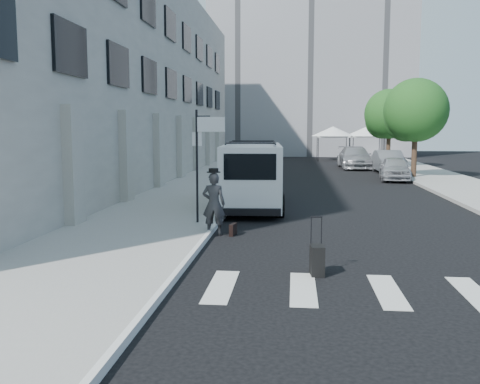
% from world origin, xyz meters
% --- Properties ---
extents(ground, '(120.00, 120.00, 0.00)m').
position_xyz_m(ground, '(0.00, 0.00, 0.00)').
color(ground, black).
rests_on(ground, ground).
extents(sidewalk_left, '(4.50, 48.00, 0.15)m').
position_xyz_m(sidewalk_left, '(-4.25, 16.00, 0.07)').
color(sidewalk_left, gray).
rests_on(sidewalk_left, ground).
extents(sidewalk_right, '(4.00, 56.00, 0.15)m').
position_xyz_m(sidewalk_right, '(9.00, 20.00, 0.07)').
color(sidewalk_right, gray).
rests_on(sidewalk_right, ground).
extents(building_left, '(10.00, 44.00, 12.00)m').
position_xyz_m(building_left, '(-11.50, 18.00, 6.00)').
color(building_left, gray).
rests_on(building_left, ground).
extents(building_far, '(22.00, 12.00, 25.00)m').
position_xyz_m(building_far, '(2.00, 50.00, 12.50)').
color(building_far, slate).
rests_on(building_far, ground).
extents(sign_pole, '(1.03, 0.07, 3.50)m').
position_xyz_m(sign_pole, '(-2.36, 3.20, 2.65)').
color(sign_pole, black).
rests_on(sign_pole, sidewalk_left).
extents(tree_near, '(3.80, 3.83, 6.03)m').
position_xyz_m(tree_near, '(7.50, 20.15, 3.97)').
color(tree_near, black).
rests_on(tree_near, ground).
extents(tree_far, '(3.80, 3.83, 6.03)m').
position_xyz_m(tree_far, '(7.50, 29.15, 3.97)').
color(tree_far, black).
rests_on(tree_far, ground).
extents(tent_left, '(4.00, 4.00, 3.20)m').
position_xyz_m(tent_left, '(4.00, 38.00, 2.71)').
color(tent_left, black).
rests_on(tent_left, ground).
extents(tent_right, '(4.00, 4.00, 3.20)m').
position_xyz_m(tent_right, '(7.20, 38.50, 2.71)').
color(tent_right, black).
rests_on(tent_right, ground).
extents(businessman, '(0.67, 0.44, 1.82)m').
position_xyz_m(businessman, '(-1.90, 2.00, 0.91)').
color(businessman, '#313133').
rests_on(businessman, ground).
extents(briefcase, '(0.19, 0.45, 0.34)m').
position_xyz_m(briefcase, '(-1.34, 2.00, 0.17)').
color(briefcase, black).
rests_on(briefcase, ground).
extents(suitcase, '(0.32, 0.47, 1.23)m').
position_xyz_m(suitcase, '(0.90, -2.00, 0.33)').
color(suitcase, black).
rests_on(suitcase, ground).
extents(cargo_van, '(2.60, 6.67, 2.46)m').
position_xyz_m(cargo_van, '(-1.21, 7.37, 1.27)').
color(cargo_van, white).
rests_on(cargo_van, ground).
extents(parked_car_a, '(2.15, 4.34, 1.42)m').
position_xyz_m(parked_car_a, '(6.32, 18.99, 0.71)').
color(parked_car_a, '#9FA1A7').
rests_on(parked_car_a, ground).
extents(parked_car_b, '(1.75, 4.74, 1.55)m').
position_xyz_m(parked_car_b, '(6.80, 24.02, 0.78)').
color(parked_car_b, slate).
rests_on(parked_car_b, ground).
extents(parked_car_c, '(2.46, 5.73, 1.64)m').
position_xyz_m(parked_car_c, '(5.00, 28.19, 0.82)').
color(parked_car_c, gray).
rests_on(parked_car_c, ground).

